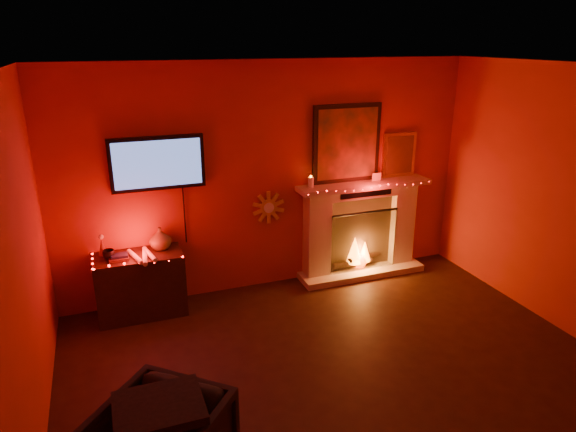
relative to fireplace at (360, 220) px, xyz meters
name	(u,v)px	position (x,y,z in m)	size (l,w,h in m)	color
room	(379,260)	(-1.14, -2.39, 0.63)	(5.00, 5.00, 5.00)	black
fireplace	(360,220)	(0.00, 0.00, 0.00)	(1.72, 0.40, 2.18)	beige
tv	(158,163)	(-2.44, 0.06, 0.92)	(1.00, 0.07, 1.24)	black
sunburst_clock	(269,207)	(-1.19, 0.09, 0.28)	(0.40, 0.03, 0.40)	gold
console_table	(141,282)	(-2.74, -0.13, -0.34)	(0.93, 0.57, 0.96)	black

